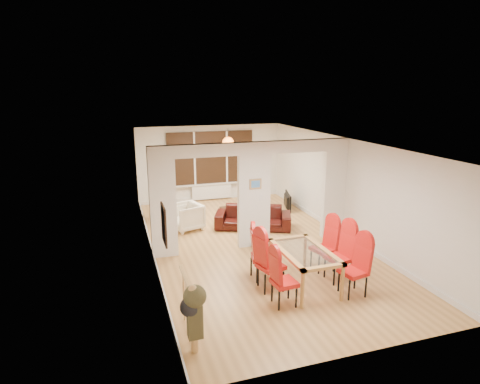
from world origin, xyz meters
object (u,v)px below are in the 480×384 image
dining_chair_ra (353,268)px  television (285,201)px  dining_chair_rc (323,246)px  dining_table (304,268)px  dining_chair_lc (262,253)px  bottle (243,202)px  dining_chair_la (284,278)px  coffee_table (237,211)px  person (165,189)px  sofa (253,217)px  dining_chair_rb (339,254)px  dining_chair_lb (271,262)px  bowl (244,205)px  armchair (186,217)px

dining_chair_ra → television: 5.59m
dining_chair_ra → dining_chair_rc: bearing=78.1°
dining_table → dining_chair_lc: bearing=140.3°
television → bottle: (-1.43, 0.01, 0.11)m
dining_chair_lc → dining_chair_rc: bearing=13.0°
dining_chair_la → coffee_table: (0.79, 5.39, -0.40)m
television → person: bearing=105.3°
dining_table → sofa: dining_table is taller
dining_chair_rb → coffee_table: bearing=87.6°
dining_table → dining_chair_lb: bearing=173.5°
dining_chair_la → television: size_ratio=1.09×
television → bowl: bearing=105.6°
dining_chair_ra → coffee_table: bearing=84.3°
bottle → television: bearing=-0.4°
sofa → bowl: bearing=104.8°
dining_chair_lb → dining_chair_lc: dining_chair_lb is taller
dining_chair_lc → dining_chair_rb: dining_chair_rb is taller
dining_chair_lc → dining_chair_rb: size_ratio=0.96×
television → armchair: bearing=120.1°
dining_chair_lc → television: size_ratio=1.16×
dining_chair_ra → television: dining_chair_ra is taller
dining_chair_rb → sofa: size_ratio=0.55×
dining_chair_lc → bowl: (1.04, 4.32, -0.29)m
coffee_table → dining_chair_lc: bearing=-100.5°
dining_chair_rb → dining_chair_rc: size_ratio=1.05×
dining_chair_lb → bowl: 4.92m
armchair → television: armchair is taller
dining_chair_rb → person: size_ratio=0.59×
dining_chair_lc → sofa: bearing=87.1°
dining_chair_rb → armchair: dining_chair_rb is taller
dining_chair_la → armchair: bearing=97.2°
coffee_table → bowl: 0.28m
television → coffee_table: 1.65m
television → coffee_table: bearing=106.6°
dining_chair_ra → bottle: dining_chair_ra is taller
armchair → bowl: size_ratio=3.47×
dining_chair_rb → television: (1.00, 4.89, -0.30)m
dining_chair_rb → television: dining_chair_rb is taller
dining_chair_ra → person: person is taller
dining_chair_la → person: (-1.39, 5.42, 0.45)m
dining_chair_rc → sofa: 3.04m
dining_table → dining_chair_lc: dining_chair_lc is taller
dining_chair_lb → armchair: 4.02m
dining_chair_rc → television: dining_chair_rc is taller
dining_table → armchair: 4.30m
sofa → dining_table: bearing=-70.6°
dining_chair_la → television: (2.43, 5.44, -0.24)m
armchair → coffee_table: 1.97m
dining_table → coffee_table: (0.13, 4.85, -0.26)m
dining_chair_rc → sofa: bearing=86.9°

